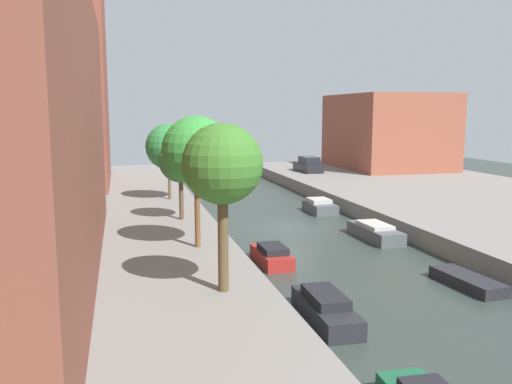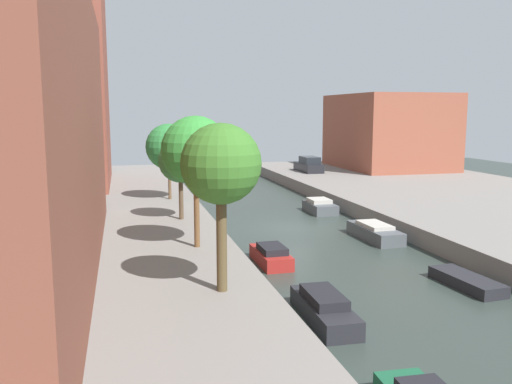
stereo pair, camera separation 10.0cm
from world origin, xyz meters
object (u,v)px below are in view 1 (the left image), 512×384
(moored_boat_left_1, at_px, (326,308))
(street_tree_1, at_px, (196,151))
(street_tree_0, at_px, (222,166))
(parked_car, at_px, (308,165))
(moored_boat_right_1, at_px, (467,281))
(moored_boat_right_2, at_px, (375,232))
(street_tree_2, at_px, (181,161))
(moored_boat_right_3, at_px, (320,207))
(apartment_tower_far, at_px, (41,64))
(street_tree_3, at_px, (169,147))
(low_block_right, at_px, (387,131))
(moored_boat_left_2, at_px, (272,256))

(moored_boat_left_1, bearing_deg, street_tree_1, 114.83)
(street_tree_0, relative_size, parked_car, 1.26)
(moored_boat_right_1, xyz_separation_m, moored_boat_right_2, (0.15, 8.51, 0.16))
(street_tree_2, bearing_deg, moored_boat_right_3, 26.02)
(parked_car, distance_m, moored_boat_right_2, 25.26)
(street_tree_0, bearing_deg, apartment_tower_far, 107.04)
(street_tree_3, bearing_deg, low_block_right, 32.30)
(street_tree_3, distance_m, moored_boat_left_2, 15.04)
(low_block_right, height_order, moored_boat_left_1, low_block_right)
(street_tree_2, xyz_separation_m, moored_boat_left_1, (3.33, -13.71, -3.89))
(apartment_tower_far, height_order, street_tree_3, apartment_tower_far)
(parked_car, bearing_deg, moored_boat_left_1, -108.73)
(apartment_tower_far, distance_m, low_block_right, 34.99)
(street_tree_2, bearing_deg, street_tree_1, -90.00)
(parked_car, bearing_deg, moored_boat_right_2, -101.17)
(apartment_tower_far, height_order, moored_boat_right_1, apartment_tower_far)
(street_tree_3, height_order, moored_boat_right_2, street_tree_3)
(apartment_tower_far, height_order, moored_boat_right_3, apartment_tower_far)
(street_tree_3, xyz_separation_m, moored_boat_right_3, (10.25, -2.35, -4.22))
(street_tree_3, xyz_separation_m, moored_boat_left_1, (3.33, -21.07, -4.22))
(moored_boat_left_2, bearing_deg, parked_car, 67.19)
(street_tree_1, relative_size, moored_boat_right_3, 1.89)
(street_tree_0, xyz_separation_m, street_tree_3, (0.00, 20.07, -0.64))
(street_tree_0, relative_size, moored_boat_right_1, 1.63)
(parked_car, xyz_separation_m, moored_boat_right_3, (-5.00, -16.46, -1.23))
(street_tree_3, distance_m, parked_car, 20.99)
(moored_boat_left_2, bearing_deg, street_tree_3, 103.74)
(moored_boat_right_2, bearing_deg, street_tree_3, 134.24)
(moored_boat_left_1, height_order, moored_boat_right_2, moored_boat_left_1)
(apartment_tower_far, distance_m, street_tree_3, 14.88)
(street_tree_0, bearing_deg, street_tree_3, 90.00)
(moored_boat_right_1, height_order, moored_boat_right_2, moored_boat_right_2)
(street_tree_3, relative_size, moored_boat_left_1, 1.31)
(low_block_right, distance_m, moored_boat_right_3, 23.61)
(apartment_tower_far, distance_m, moored_boat_right_2, 30.24)
(street_tree_0, xyz_separation_m, moored_boat_left_2, (3.43, 6.06, -4.88))
(street_tree_3, relative_size, moored_boat_left_2, 1.63)
(street_tree_0, xyz_separation_m, street_tree_1, (-0.00, 6.19, 0.05))
(moored_boat_left_2, distance_m, moored_boat_right_1, 8.52)
(street_tree_1, height_order, moored_boat_right_1, street_tree_1)
(street_tree_3, xyz_separation_m, moored_boat_left_2, (3.43, -14.01, -4.24))
(moored_boat_right_1, xyz_separation_m, moored_boat_right_3, (0.04, 16.80, 0.18))
(street_tree_1, bearing_deg, apartment_tower_far, 111.13)
(moored_boat_left_1, bearing_deg, apartment_tower_far, 112.00)
(street_tree_0, height_order, moored_boat_right_3, street_tree_0)
(street_tree_2, relative_size, street_tree_3, 0.87)
(street_tree_3, height_order, moored_boat_left_1, street_tree_3)
(moored_boat_right_2, distance_m, moored_boat_right_3, 8.29)
(street_tree_1, xyz_separation_m, street_tree_2, (0.00, 6.52, -1.02))
(street_tree_3, distance_m, moored_boat_right_1, 22.15)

